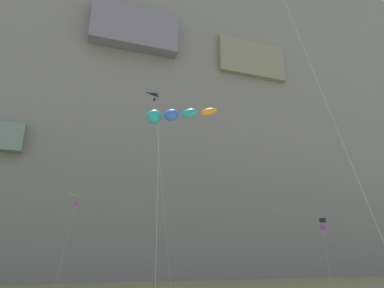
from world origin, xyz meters
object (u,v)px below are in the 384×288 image
Objects in this scene: kite_banner_low_left at (305,13)px; kite_delta_mid_right at (80,204)px; kite_box_far_right at (323,224)px; kite_delta_mid_center at (157,100)px; kite_windsock_near_cliff at (170,115)px.

kite_delta_mid_right is (-14.71, 23.08, -11.74)m from kite_banner_low_left.
kite_banner_low_left is 27.17m from kite_box_far_right.
kite_windsock_near_cliff is at bearing -99.12° from kite_delta_mid_center.
kite_box_far_right is (14.67, 18.43, -13.54)m from kite_banner_low_left.
kite_banner_low_left is at bearing -74.60° from kite_delta_mid_center.
kite_windsock_near_cliff is (-3.18, -19.81, -11.07)m from kite_delta_mid_center.
kite_banner_low_left reaches higher than kite_delta_mid_center.
kite_box_far_right is 29.80m from kite_delta_mid_right.
kite_delta_mid_right is 0.74× the size of kite_windsock_near_cliff.
kite_delta_mid_center is (8.40, -0.16, 14.32)m from kite_delta_mid_right.
kite_banner_low_left is 23.91m from kite_delta_mid_center.
kite_windsock_near_cliff is (-24.16, -15.32, 5.05)m from kite_box_far_right.
kite_banner_low_left is 1.91× the size of kite_windsock_near_cliff.
kite_banner_low_left is 2.58× the size of kite_delta_mid_right.
kite_delta_mid_right is 16.60m from kite_delta_mid_center.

